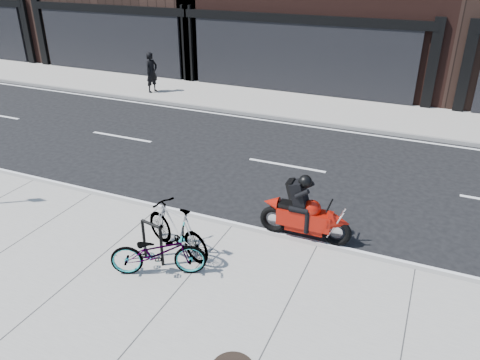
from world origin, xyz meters
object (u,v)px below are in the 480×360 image
at_px(pedestrian, 152,72).
at_px(motorcycle, 309,214).
at_px(bicycle_rear, 177,229).
at_px(bicycle_front, 158,252).
at_px(bike_rack, 152,239).

bearing_deg(pedestrian, motorcycle, -119.42).
distance_m(bicycle_rear, motorcycle, 2.89).
distance_m(bicycle_front, motorcycle, 3.39).
bearing_deg(motorcycle, bicycle_front, -133.10).
xyz_separation_m(bicycle_rear, pedestrian, (-7.31, 10.30, 0.32)).
bearing_deg(bicycle_rear, bike_rack, -10.39).
bearing_deg(motorcycle, pedestrian, 137.14).
xyz_separation_m(bicycle_front, pedestrian, (-7.35, 11.08, 0.39)).
distance_m(motorcycle, pedestrian, 12.88).
bearing_deg(pedestrian, bicycle_front, -134.18).
relative_size(bike_rack, bicycle_rear, 0.49).
distance_m(bicycle_rear, pedestrian, 12.64).
xyz_separation_m(bicycle_front, motorcycle, (2.26, 2.52, 0.02)).
bearing_deg(bicycle_rear, motorcycle, 146.67).
height_order(bicycle_front, bicycle_rear, bicycle_rear).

